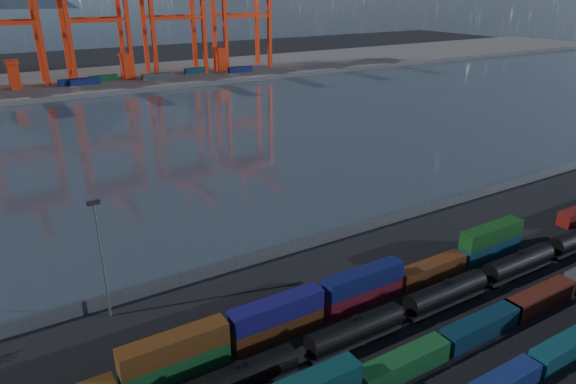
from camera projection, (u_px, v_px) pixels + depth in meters
ground at (418, 348)px, 61.81m from camera, size 700.00×700.00×0.00m
harbor_water at (150, 140)px, 144.92m from camera, size 700.00×700.00×0.00m
far_quay at (77, 82)px, 227.67m from camera, size 700.00×70.00×2.00m
container_row_mid at (465, 333)px, 62.01m from camera, size 142.37×2.49×5.31m
container_row_north at (368, 289)px, 70.01m from camera, size 128.31×2.50×5.32m
tanker_string at (484, 277)px, 72.82m from camera, size 122.04×2.91×4.16m
waterfront_fence at (294, 247)px, 83.60m from camera, size 160.12×0.12×2.20m
yard_light_mast at (101, 254)px, 64.41m from camera, size 1.60×0.40×16.60m
quay_containers at (55, 84)px, 209.98m from camera, size 172.58×10.99×2.60m
straddle_carriers at (73, 70)px, 215.99m from camera, size 140.00×7.00×11.10m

